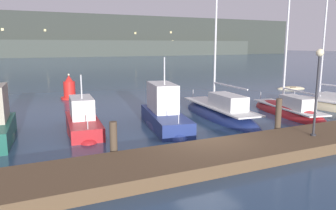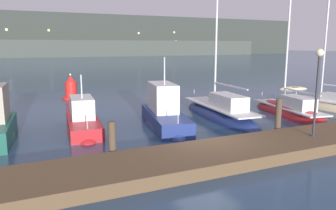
{
  "view_description": "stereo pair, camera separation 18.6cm",
  "coord_description": "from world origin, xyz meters",
  "px_view_note": "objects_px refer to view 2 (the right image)",
  "views": [
    {
      "loc": [
        -7.17,
        -11.43,
        4.29
      ],
      "look_at": [
        0.0,
        3.78,
        1.2
      ],
      "focal_mm": 35.0,
      "sensor_mm": 36.0,
      "label": 1
    },
    {
      "loc": [
        -7.0,
        -11.51,
        4.29
      ],
      "look_at": [
        0.0,
        3.78,
        1.2
      ],
      "focal_mm": 35.0,
      "sensor_mm": 36.0,
      "label": 2
    }
  ],
  "objects_px": {
    "channel_buoy": "(71,89)",
    "dock_lamppost": "(318,78)",
    "motorboat_berth_4": "(165,119)",
    "rowboat_adrift": "(293,89)",
    "sailboat_berth_5": "(220,115)",
    "sailboat_berth_6": "(289,113)",
    "motorboat_berth_3": "(83,125)",
    "sailboat_berth_7": "(326,107)"
  },
  "relations": [
    {
      "from": "channel_buoy",
      "to": "rowboat_adrift",
      "type": "bearing_deg",
      "value": -8.59
    },
    {
      "from": "channel_buoy",
      "to": "dock_lamppost",
      "type": "distance_m",
      "value": 19.03
    },
    {
      "from": "channel_buoy",
      "to": "dock_lamppost",
      "type": "xyz_separation_m",
      "value": [
        7.51,
        -17.35,
        2.17
      ]
    },
    {
      "from": "sailboat_berth_5",
      "to": "channel_buoy",
      "type": "distance_m",
      "value": 13.04
    },
    {
      "from": "sailboat_berth_6",
      "to": "channel_buoy",
      "type": "bearing_deg",
      "value": 132.99
    },
    {
      "from": "motorboat_berth_4",
      "to": "rowboat_adrift",
      "type": "distance_m",
      "value": 19.54
    },
    {
      "from": "motorboat_berth_4",
      "to": "channel_buoy",
      "type": "relative_size",
      "value": 3.06
    },
    {
      "from": "motorboat_berth_3",
      "to": "rowboat_adrift",
      "type": "bearing_deg",
      "value": 19.01
    },
    {
      "from": "motorboat_berth_4",
      "to": "dock_lamppost",
      "type": "height_order",
      "value": "dock_lamppost"
    },
    {
      "from": "motorboat_berth_4",
      "to": "rowboat_adrift",
      "type": "xyz_separation_m",
      "value": [
        17.64,
        8.39,
        -0.38
      ]
    },
    {
      "from": "channel_buoy",
      "to": "motorboat_berth_4",
      "type": "bearing_deg",
      "value": -74.8
    },
    {
      "from": "motorboat_berth_3",
      "to": "motorboat_berth_4",
      "type": "bearing_deg",
      "value": -12.33
    },
    {
      "from": "motorboat_berth_3",
      "to": "sailboat_berth_7",
      "type": "distance_m",
      "value": 16.15
    },
    {
      "from": "sailboat_berth_5",
      "to": "channel_buoy",
      "type": "bearing_deg",
      "value": 122.56
    },
    {
      "from": "sailboat_berth_6",
      "to": "dock_lamppost",
      "type": "relative_size",
      "value": 2.7
    },
    {
      "from": "sailboat_berth_6",
      "to": "rowboat_adrift",
      "type": "height_order",
      "value": "sailboat_berth_6"
    },
    {
      "from": "motorboat_berth_3",
      "to": "sailboat_berth_6",
      "type": "relative_size",
      "value": 0.53
    },
    {
      "from": "sailboat_berth_6",
      "to": "sailboat_berth_7",
      "type": "height_order",
      "value": "sailboat_berth_6"
    },
    {
      "from": "motorboat_berth_4",
      "to": "rowboat_adrift",
      "type": "bearing_deg",
      "value": 25.45
    },
    {
      "from": "motorboat_berth_3",
      "to": "rowboat_adrift",
      "type": "height_order",
      "value": "motorboat_berth_3"
    },
    {
      "from": "channel_buoy",
      "to": "sailboat_berth_5",
      "type": "bearing_deg",
      "value": -57.44
    },
    {
      "from": "channel_buoy",
      "to": "dock_lamppost",
      "type": "height_order",
      "value": "dock_lamppost"
    },
    {
      "from": "motorboat_berth_3",
      "to": "sailboat_berth_6",
      "type": "distance_m",
      "value": 12.4
    },
    {
      "from": "channel_buoy",
      "to": "dock_lamppost",
      "type": "relative_size",
      "value": 0.55
    },
    {
      "from": "dock_lamppost",
      "to": "motorboat_berth_3",
      "type": "bearing_deg",
      "value": 141.64
    },
    {
      "from": "motorboat_berth_4",
      "to": "sailboat_berth_6",
      "type": "xyz_separation_m",
      "value": [
        8.19,
        -0.62,
        -0.26
      ]
    },
    {
      "from": "sailboat_berth_7",
      "to": "dock_lamppost",
      "type": "distance_m",
      "value": 9.93
    },
    {
      "from": "sailboat_berth_6",
      "to": "dock_lamppost",
      "type": "xyz_separation_m",
      "value": [
        -3.82,
        -5.2,
        2.82
      ]
    },
    {
      "from": "dock_lamppost",
      "to": "motorboat_berth_4",
      "type": "bearing_deg",
      "value": 126.94
    },
    {
      "from": "motorboat_berth_3",
      "to": "dock_lamppost",
      "type": "xyz_separation_m",
      "value": [
        8.49,
        -6.72,
        2.65
      ]
    },
    {
      "from": "sailboat_berth_5",
      "to": "sailboat_berth_7",
      "type": "relative_size",
      "value": 1.34
    },
    {
      "from": "motorboat_berth_4",
      "to": "sailboat_berth_6",
      "type": "height_order",
      "value": "sailboat_berth_6"
    },
    {
      "from": "motorboat_berth_3",
      "to": "sailboat_berth_5",
      "type": "height_order",
      "value": "sailboat_berth_5"
    },
    {
      "from": "motorboat_berth_4",
      "to": "dock_lamppost",
      "type": "relative_size",
      "value": 1.69
    },
    {
      "from": "sailboat_berth_5",
      "to": "sailboat_berth_6",
      "type": "relative_size",
      "value": 1.1
    },
    {
      "from": "sailboat_berth_5",
      "to": "sailboat_berth_7",
      "type": "distance_m",
      "value": 8.15
    },
    {
      "from": "sailboat_berth_5",
      "to": "sailboat_berth_6",
      "type": "bearing_deg",
      "value": -15.17
    },
    {
      "from": "channel_buoy",
      "to": "rowboat_adrift",
      "type": "distance_m",
      "value": 21.02
    },
    {
      "from": "sailboat_berth_6",
      "to": "dock_lamppost",
      "type": "distance_m",
      "value": 7.04
    },
    {
      "from": "dock_lamppost",
      "to": "rowboat_adrift",
      "type": "bearing_deg",
      "value": 46.99
    },
    {
      "from": "motorboat_berth_3",
      "to": "motorboat_berth_4",
      "type": "distance_m",
      "value": 4.21
    },
    {
      "from": "dock_lamppost",
      "to": "rowboat_adrift",
      "type": "relative_size",
      "value": 1.2
    }
  ]
}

